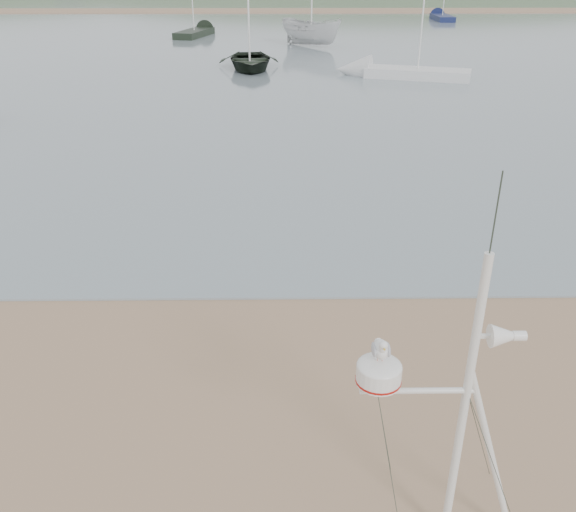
{
  "coord_description": "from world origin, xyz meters",
  "views": [
    {
      "loc": [
        1.8,
        -5.99,
        5.87
      ],
      "look_at": [
        1.89,
        1.0,
        2.41
      ],
      "focal_mm": 38.0,
      "sensor_mm": 36.0,
      "label": 1
    }
  ],
  "objects_px": {
    "boat_white": "(312,8)",
    "sailboat_dark_mid": "(202,31)",
    "sailboat_white_near": "(382,71)",
    "mast_rig": "(451,469)",
    "sailboat_blue_far": "(439,16)",
    "boat_dark": "(249,24)"
  },
  "relations": [
    {
      "from": "boat_white",
      "to": "sailboat_blue_far",
      "type": "relative_size",
      "value": 0.81
    },
    {
      "from": "boat_dark",
      "to": "sailboat_white_near",
      "type": "relative_size",
      "value": 0.67
    },
    {
      "from": "sailboat_blue_far",
      "to": "sailboat_dark_mid",
      "type": "bearing_deg",
      "value": -149.83
    },
    {
      "from": "mast_rig",
      "to": "boat_white",
      "type": "bearing_deg",
      "value": 89.38
    },
    {
      "from": "mast_rig",
      "to": "sailboat_dark_mid",
      "type": "height_order",
      "value": "sailboat_dark_mid"
    },
    {
      "from": "boat_dark",
      "to": "mast_rig",
      "type": "bearing_deg",
      "value": -88.35
    },
    {
      "from": "boat_dark",
      "to": "boat_white",
      "type": "relative_size",
      "value": 0.96
    },
    {
      "from": "sailboat_white_near",
      "to": "sailboat_blue_far",
      "type": "bearing_deg",
      "value": 71.82
    },
    {
      "from": "mast_rig",
      "to": "sailboat_blue_far",
      "type": "xyz_separation_m",
      "value": [
        14.4,
        61.41,
        -0.73
      ]
    },
    {
      "from": "boat_white",
      "to": "sailboat_dark_mid",
      "type": "xyz_separation_m",
      "value": [
        -8.59,
        7.64,
        -2.3
      ]
    },
    {
      "from": "boat_dark",
      "to": "sailboat_dark_mid",
      "type": "height_order",
      "value": "sailboat_dark_mid"
    },
    {
      "from": "boat_white",
      "to": "sailboat_blue_far",
      "type": "height_order",
      "value": "sailboat_blue_far"
    },
    {
      "from": "mast_rig",
      "to": "boat_dark",
      "type": "xyz_separation_m",
      "value": [
        -3.48,
        30.97,
        1.45
      ]
    },
    {
      "from": "boat_dark",
      "to": "sailboat_white_near",
      "type": "distance_m",
      "value": 7.81
    },
    {
      "from": "boat_white",
      "to": "sailboat_white_near",
      "type": "height_order",
      "value": "sailboat_white_near"
    },
    {
      "from": "boat_dark",
      "to": "sailboat_white_near",
      "type": "xyz_separation_m",
      "value": [
        7.14,
        -2.27,
        -2.19
      ]
    },
    {
      "from": "boat_dark",
      "to": "sailboat_blue_far",
      "type": "distance_m",
      "value": 35.37
    },
    {
      "from": "boat_white",
      "to": "sailboat_white_near",
      "type": "xyz_separation_m",
      "value": [
        3.22,
        -11.95,
        -2.3
      ]
    },
    {
      "from": "boat_white",
      "to": "sailboat_dark_mid",
      "type": "height_order",
      "value": "sailboat_dark_mid"
    },
    {
      "from": "boat_dark",
      "to": "boat_white",
      "type": "bearing_deg",
      "value": 63.2
    },
    {
      "from": "boat_dark",
      "to": "sailboat_blue_far",
      "type": "relative_size",
      "value": 0.77
    },
    {
      "from": "boat_dark",
      "to": "sailboat_dark_mid",
      "type": "relative_size",
      "value": 0.72
    }
  ]
}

